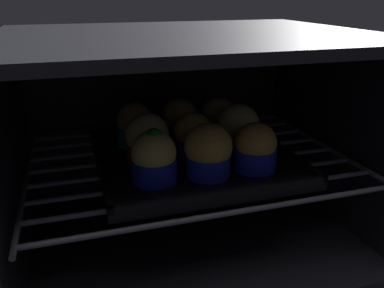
{
  "coord_description": "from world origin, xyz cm",
  "views": [
    {
      "loc": [
        -18.8,
        -40.68,
        41.6
      ],
      "look_at": [
        0.0,
        20.25,
        17.28
      ],
      "focal_mm": 37.68,
      "sensor_mm": 36.0,
      "label": 1
    }
  ],
  "objects_px": {
    "baking_tray": "(192,158)",
    "muffin_row0_col0": "(154,158)",
    "muffin_row2_col0": "(135,126)",
    "muffin_row0_col2": "(256,148)",
    "muffin_row2_col1": "(180,121)",
    "muffin_row2_col2": "(218,119)",
    "muffin_row0_col1": "(207,152)",
    "muffin_row1_col0": "(147,140)",
    "muffin_row1_col1": "(193,136)",
    "muffin_row1_col2": "(238,129)"
  },
  "relations": [
    {
      "from": "baking_tray",
      "to": "muffin_row0_col0",
      "type": "distance_m",
      "value": 0.12
    },
    {
      "from": "muffin_row0_col0",
      "to": "muffin_row2_col0",
      "type": "distance_m",
      "value": 0.16
    },
    {
      "from": "muffin_row0_col0",
      "to": "muffin_row0_col2",
      "type": "relative_size",
      "value": 1.08
    },
    {
      "from": "muffin_row2_col1",
      "to": "muffin_row2_col2",
      "type": "height_order",
      "value": "muffin_row2_col1"
    },
    {
      "from": "muffin_row0_col1",
      "to": "muffin_row1_col0",
      "type": "height_order",
      "value": "same"
    },
    {
      "from": "muffin_row0_col2",
      "to": "muffin_row1_col0",
      "type": "relative_size",
      "value": 0.93
    },
    {
      "from": "muffin_row1_col0",
      "to": "muffin_row2_col2",
      "type": "height_order",
      "value": "muffin_row1_col0"
    },
    {
      "from": "muffin_row0_col2",
      "to": "muffin_row1_col0",
      "type": "height_order",
      "value": "muffin_row1_col0"
    },
    {
      "from": "muffin_row1_col1",
      "to": "muffin_row2_col0",
      "type": "relative_size",
      "value": 0.98
    },
    {
      "from": "muffin_row0_col2",
      "to": "muffin_row1_col1",
      "type": "bearing_deg",
      "value": 134.58
    },
    {
      "from": "muffin_row1_col2",
      "to": "muffin_row2_col0",
      "type": "relative_size",
      "value": 1.07
    },
    {
      "from": "baking_tray",
      "to": "muffin_row1_col2",
      "type": "distance_m",
      "value": 0.09
    },
    {
      "from": "muffin_row0_col0",
      "to": "muffin_row2_col2",
      "type": "height_order",
      "value": "muffin_row0_col0"
    },
    {
      "from": "baking_tray",
      "to": "muffin_row1_col1",
      "type": "height_order",
      "value": "muffin_row1_col1"
    },
    {
      "from": "muffin_row1_col1",
      "to": "muffin_row2_col1",
      "type": "distance_m",
      "value": 0.08
    },
    {
      "from": "muffin_row2_col0",
      "to": "muffin_row2_col1",
      "type": "bearing_deg",
      "value": -1.7
    },
    {
      "from": "muffin_row0_col0",
      "to": "muffin_row1_col2",
      "type": "height_order",
      "value": "muffin_row1_col2"
    },
    {
      "from": "muffin_row0_col0",
      "to": "muffin_row1_col0",
      "type": "height_order",
      "value": "same"
    },
    {
      "from": "baking_tray",
      "to": "muffin_row2_col0",
      "type": "bearing_deg",
      "value": 135.17
    },
    {
      "from": "muffin_row0_col2",
      "to": "muffin_row1_col1",
      "type": "xyz_separation_m",
      "value": [
        -0.08,
        0.08,
        0.0
      ]
    },
    {
      "from": "muffin_row1_col1",
      "to": "muffin_row2_col2",
      "type": "xyz_separation_m",
      "value": [
        0.08,
        0.08,
        -0.0
      ]
    },
    {
      "from": "muffin_row0_col0",
      "to": "muffin_row2_col0",
      "type": "height_order",
      "value": "muffin_row0_col0"
    },
    {
      "from": "muffin_row2_col0",
      "to": "muffin_row2_col2",
      "type": "height_order",
      "value": "muffin_row2_col0"
    },
    {
      "from": "muffin_row2_col1",
      "to": "muffin_row2_col0",
      "type": "bearing_deg",
      "value": 178.3
    },
    {
      "from": "muffin_row1_col0",
      "to": "muffin_row1_col2",
      "type": "distance_m",
      "value": 0.16
    },
    {
      "from": "muffin_row2_col0",
      "to": "muffin_row0_col0",
      "type": "bearing_deg",
      "value": -89.46
    },
    {
      "from": "baking_tray",
      "to": "muffin_row0_col0",
      "type": "bearing_deg",
      "value": -136.88
    },
    {
      "from": "muffin_row2_col0",
      "to": "muffin_row0_col2",
      "type": "bearing_deg",
      "value": -45.36
    },
    {
      "from": "muffin_row0_col1",
      "to": "muffin_row1_col1",
      "type": "bearing_deg",
      "value": 87.2
    },
    {
      "from": "muffin_row1_col2",
      "to": "muffin_row2_col2",
      "type": "relative_size",
      "value": 1.11
    },
    {
      "from": "muffin_row0_col0",
      "to": "baking_tray",
      "type": "bearing_deg",
      "value": 43.12
    },
    {
      "from": "muffin_row1_col1",
      "to": "muffin_row0_col0",
      "type": "bearing_deg",
      "value": -138.36
    },
    {
      "from": "muffin_row0_col2",
      "to": "baking_tray",
      "type": "bearing_deg",
      "value": 134.09
    },
    {
      "from": "muffin_row0_col0",
      "to": "muffin_row1_col0",
      "type": "distance_m",
      "value": 0.07
    },
    {
      "from": "baking_tray",
      "to": "muffin_row1_col2",
      "type": "bearing_deg",
      "value": -0.85
    },
    {
      "from": "muffin_row2_col1",
      "to": "muffin_row2_col2",
      "type": "bearing_deg",
      "value": -0.79
    },
    {
      "from": "muffin_row1_col0",
      "to": "muffin_row1_col2",
      "type": "bearing_deg",
      "value": 0.4
    },
    {
      "from": "baking_tray",
      "to": "muffin_row1_col0",
      "type": "bearing_deg",
      "value": -178.25
    },
    {
      "from": "muffin_row0_col2",
      "to": "muffin_row2_col2",
      "type": "xyz_separation_m",
      "value": [
        -0.0,
        0.16,
        -0.0
      ]
    },
    {
      "from": "muffin_row2_col0",
      "to": "muffin_row1_col0",
      "type": "bearing_deg",
      "value": -85.68
    },
    {
      "from": "muffin_row2_col0",
      "to": "muffin_row2_col2",
      "type": "distance_m",
      "value": 0.16
    },
    {
      "from": "muffin_row1_col1",
      "to": "muffin_row2_col2",
      "type": "distance_m",
      "value": 0.11
    },
    {
      "from": "muffin_row0_col0",
      "to": "muffin_row0_col1",
      "type": "xyz_separation_m",
      "value": [
        0.08,
        -0.01,
        0.0
      ]
    },
    {
      "from": "muffin_row2_col0",
      "to": "muffin_row1_col2",
      "type": "bearing_deg",
      "value": -26.83
    },
    {
      "from": "muffin_row0_col0",
      "to": "muffin_row0_col1",
      "type": "relative_size",
      "value": 1.0
    },
    {
      "from": "baking_tray",
      "to": "muffin_row2_col1",
      "type": "xyz_separation_m",
      "value": [
        0.0,
        0.08,
        0.04
      ]
    },
    {
      "from": "muffin_row0_col1",
      "to": "muffin_row2_col1",
      "type": "xyz_separation_m",
      "value": [
        0.0,
        0.16,
        -0.0
      ]
    },
    {
      "from": "muffin_row0_col0",
      "to": "muffin_row0_col1",
      "type": "distance_m",
      "value": 0.08
    },
    {
      "from": "muffin_row0_col0",
      "to": "muffin_row1_col2",
      "type": "bearing_deg",
      "value": 24.6
    },
    {
      "from": "baking_tray",
      "to": "muffin_row1_col1",
      "type": "bearing_deg",
      "value": -64.0
    }
  ]
}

